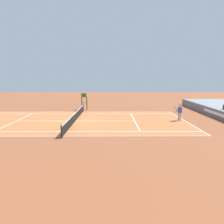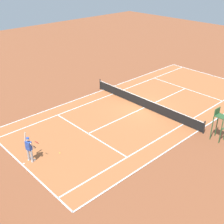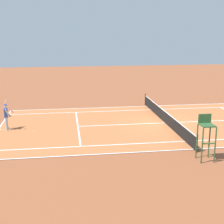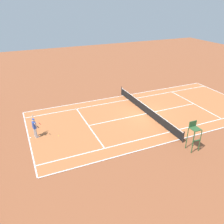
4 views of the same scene
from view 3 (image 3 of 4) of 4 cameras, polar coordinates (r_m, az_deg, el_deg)
ground_plane at (r=24.01m, az=9.36°, el=-1.97°), size 80.00×80.00×0.00m
court at (r=24.00m, az=9.36°, el=-1.95°), size 11.08×23.88×0.03m
net at (r=23.87m, az=9.41°, el=-0.77°), size 11.98×0.10×1.07m
tennis_player at (r=22.98m, az=-18.33°, el=-0.68°), size 0.74×0.75×2.08m
tennis_ball at (r=22.43m, az=-13.74°, el=-3.27°), size 0.07×0.07×0.07m
umpire_chair at (r=17.32m, az=16.44°, el=-3.39°), size 0.77×0.77×2.44m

